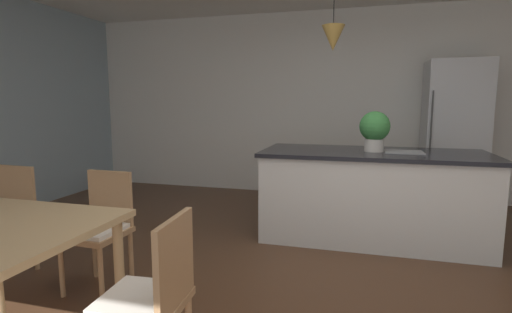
{
  "coord_description": "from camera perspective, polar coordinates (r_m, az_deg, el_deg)",
  "views": [
    {
      "loc": [
        0.21,
        -2.63,
        1.39
      ],
      "look_at": [
        -0.55,
        0.08,
        1.0
      ],
      "focal_mm": 27.28,
      "sensor_mm": 36.0,
      "label": 1
    }
  ],
  "objects": [
    {
      "name": "pendant_over_island_main",
      "position": [
        4.09,
        11.24,
        16.67
      ],
      "size": [
        0.23,
        0.23,
        0.81
      ],
      "color": "black"
    },
    {
      "name": "ground_plane",
      "position": [
        2.99,
        10.37,
        -20.3
      ],
      "size": [
        10.0,
        8.4,
        0.04
      ],
      "primitive_type": "cube",
      "color": "#4C301E"
    },
    {
      "name": "chair_kitchen_end",
      "position": [
        2.02,
        -15.24,
        -19.29
      ],
      "size": [
        0.42,
        0.42,
        0.87
      ],
      "color": "#A87F56",
      "rests_on": "ground_plane"
    },
    {
      "name": "chair_far_right",
      "position": [
        3.16,
        -21.88,
        -9.45
      ],
      "size": [
        0.41,
        0.41,
        0.87
      ],
      "color": "#A87F56",
      "rests_on": "ground_plane"
    },
    {
      "name": "kitchen_island",
      "position": [
        4.14,
        16.6,
        -5.33
      ],
      "size": [
        2.2,
        0.97,
        0.91
      ],
      "color": "silver",
      "rests_on": "ground_plane"
    },
    {
      "name": "potted_plant_on_island",
      "position": [
        4.04,
        17.0,
        3.88
      ],
      "size": [
        0.3,
        0.3,
        0.4
      ],
      "color": "beige",
      "rests_on": "kitchen_island"
    },
    {
      "name": "chair_far_left",
      "position": [
        3.77,
        -32.98,
        -7.4
      ],
      "size": [
        0.42,
        0.42,
        0.87
      ],
      "color": "#A87F56",
      "rests_on": "ground_plane"
    },
    {
      "name": "wall_back_kitchen",
      "position": [
        5.89,
        13.64,
        7.38
      ],
      "size": [
        10.0,
        0.12,
        2.7
      ],
      "primitive_type": "cube",
      "color": "white",
      "rests_on": "ground_plane"
    },
    {
      "name": "refrigerator",
      "position": [
        5.62,
        26.95,
        2.69
      ],
      "size": [
        0.72,
        0.67,
        1.91
      ],
      "color": "silver",
      "rests_on": "ground_plane"
    }
  ]
}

